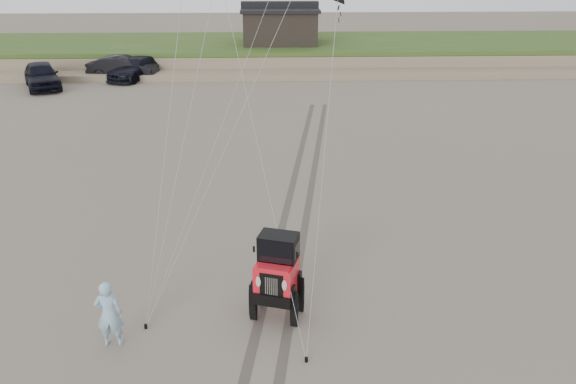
% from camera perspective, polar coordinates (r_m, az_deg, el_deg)
% --- Properties ---
extents(ground, '(160.00, 160.00, 0.00)m').
position_cam_1_polar(ground, '(14.75, -5.19, -14.11)').
color(ground, '#6B6054').
rests_on(ground, ground).
extents(dune_ridge, '(160.00, 14.25, 1.73)m').
position_cam_1_polar(dune_ridge, '(49.87, -3.20, 13.94)').
color(dune_ridge, '#7A6B54').
rests_on(dune_ridge, ground).
extents(cabin, '(6.40, 5.40, 3.35)m').
position_cam_1_polar(cabin, '(49.04, -0.83, 16.66)').
color(cabin, black).
rests_on(cabin, dune_ridge).
extents(truck_a, '(4.17, 5.71, 1.81)m').
position_cam_1_polar(truck_a, '(43.68, -23.75, 10.81)').
color(truck_a, black).
rests_on(truck_a, ground).
extents(truck_b, '(5.36, 2.50, 1.70)m').
position_cam_1_polar(truck_b, '(44.94, -16.43, 12.05)').
color(truck_b, black).
rests_on(truck_b, ground).
extents(truck_c, '(4.23, 5.87, 1.58)m').
position_cam_1_polar(truck_c, '(44.67, -15.17, 12.04)').
color(truck_c, black).
rests_on(truck_c, ground).
extents(jeep, '(3.55, 5.44, 1.87)m').
position_cam_1_polar(jeep, '(14.77, -1.13, -9.50)').
color(jeep, red).
rests_on(jeep, ground).
extents(man, '(0.67, 0.46, 1.79)m').
position_cam_1_polar(man, '(14.49, -17.74, -11.71)').
color(man, '#8BB2D7').
rests_on(man, ground).
extents(stake_main, '(0.08, 0.08, 0.12)m').
position_cam_1_polar(stake_main, '(15.27, -14.26, -13.09)').
color(stake_main, black).
rests_on(stake_main, ground).
extents(stake_aux, '(0.08, 0.08, 0.12)m').
position_cam_1_polar(stake_aux, '(13.83, 1.87, -16.65)').
color(stake_aux, black).
rests_on(stake_aux, ground).
extents(tire_tracks, '(5.22, 29.74, 0.01)m').
position_cam_1_polar(tire_tracks, '(21.66, 1.07, -1.04)').
color(tire_tracks, '#4C443D').
rests_on(tire_tracks, ground).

